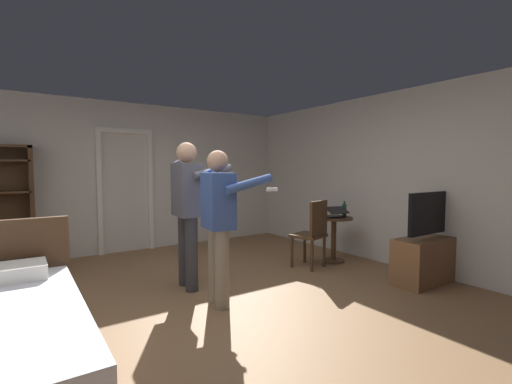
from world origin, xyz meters
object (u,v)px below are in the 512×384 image
object	(u,v)px
suitcase_dark	(30,263)
suitcase_small	(14,263)
laptop	(334,214)
bottle_on_table	(344,210)
person_blue_shirt	(219,217)
person_striped_shirt	(188,204)
wooden_chair	(313,231)
side_table	(334,232)
tv_flatscreen	(428,255)

from	to	relation	value
suitcase_dark	suitcase_small	size ratio (longest dim) A/B	0.94
suitcase_dark	laptop	bearing A→B (deg)	-14.30
bottle_on_table	person_blue_shirt	size ratio (longest dim) A/B	0.15
person_striped_shirt	suitcase_small	distance (m)	2.60
laptop	wooden_chair	xyz separation A→B (m)	(-0.47, -0.03, -0.21)
side_table	wooden_chair	world-z (taller)	wooden_chair
person_blue_shirt	suitcase_dark	bearing A→B (deg)	124.59
laptop	wooden_chair	distance (m)	0.52
person_blue_shirt	bottle_on_table	bearing A→B (deg)	10.44
bottle_on_table	wooden_chair	bearing A→B (deg)	179.69
laptop	suitcase_dark	distance (m)	4.38
bottle_on_table	suitcase_small	world-z (taller)	bottle_on_table
bottle_on_table	suitcase_dark	world-z (taller)	bottle_on_table
laptop	person_striped_shirt	world-z (taller)	person_striped_shirt
laptop	suitcase_small	xyz separation A→B (m)	(-4.07, 1.90, -0.57)
wooden_chair	suitcase_small	bearing A→B (deg)	151.72
side_table	suitcase_dark	size ratio (longest dim) A/B	1.27
side_table	bottle_on_table	world-z (taller)	bottle_on_table
tv_flatscreen	suitcase_dark	xyz separation A→B (m)	(-4.22, 3.22, -0.19)
wooden_chair	person_striped_shirt	world-z (taller)	person_striped_shirt
tv_flatscreen	bottle_on_table	size ratio (longest dim) A/B	4.70
bottle_on_table	person_striped_shirt	size ratio (longest dim) A/B	0.14
laptop	bottle_on_table	xyz separation A→B (m)	(0.18, -0.04, 0.05)
laptop	bottle_on_table	distance (m)	0.19
wooden_chair	person_blue_shirt	world-z (taller)	person_blue_shirt
side_table	laptop	bearing A→B (deg)	-133.89
tv_flatscreen	laptop	distance (m)	1.41
tv_flatscreen	side_table	world-z (taller)	tv_flatscreen
side_table	laptop	world-z (taller)	laptop
side_table	person_striped_shirt	distance (m)	2.42
tv_flatscreen	wooden_chair	distance (m)	1.52
tv_flatscreen	laptop	size ratio (longest dim) A/B	2.96
person_striped_shirt	suitcase_dark	xyz separation A→B (m)	(-1.59, 1.72, -0.87)
laptop	bottle_on_table	world-z (taller)	bottle_on_table
bottle_on_table	person_blue_shirt	bearing A→B (deg)	-169.56
person_blue_shirt	person_striped_shirt	size ratio (longest dim) A/B	0.93
side_table	bottle_on_table	xyz separation A→B (m)	(0.14, -0.08, 0.34)
bottle_on_table	suitcase_dark	distance (m)	4.56
person_blue_shirt	suitcase_small	distance (m)	3.10
suitcase_small	person_blue_shirt	bearing A→B (deg)	-37.48
person_blue_shirt	suitcase_small	xyz separation A→B (m)	(-1.82, 2.38, -0.76)
bottle_on_table	side_table	bearing A→B (deg)	150.26
person_striped_shirt	tv_flatscreen	bearing A→B (deg)	-29.79
suitcase_dark	person_blue_shirt	bearing A→B (deg)	-43.64
laptop	person_blue_shirt	world-z (taller)	person_blue_shirt
bottle_on_table	person_blue_shirt	world-z (taller)	person_blue_shirt
wooden_chair	suitcase_small	xyz separation A→B (m)	(-3.59, 1.93, -0.36)
tv_flatscreen	side_table	size ratio (longest dim) A/B	1.65
laptop	suitcase_dark	bearing A→B (deg)	153.92
suitcase_dark	wooden_chair	bearing A→B (deg)	-17.80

